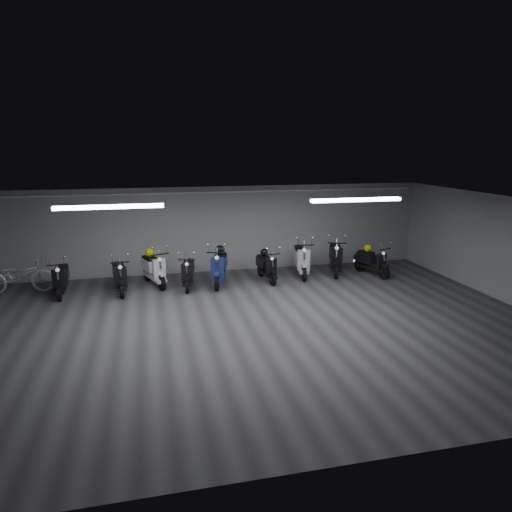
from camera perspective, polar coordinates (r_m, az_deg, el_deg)
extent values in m
cube|color=#373739|center=(10.93, -0.81, -8.59)|extent=(14.00, 10.00, 0.01)
cube|color=gray|center=(10.21, -0.86, 6.19)|extent=(14.00, 10.00, 0.01)
cube|color=gray|center=(15.29, -4.85, 3.26)|extent=(14.00, 0.01, 2.80)
cube|color=gray|center=(5.99, 9.77, -13.55)|extent=(14.00, 0.01, 2.80)
cube|color=white|center=(11.01, -17.54, 5.76)|extent=(2.40, 0.18, 0.08)
cube|color=white|center=(12.13, 12.18, 6.74)|extent=(2.40, 0.18, 0.08)
cylinder|color=white|center=(15.04, -4.90, 7.78)|extent=(13.60, 0.05, 0.05)
imported|color=silver|center=(14.66, -27.14, -1.76)|extent=(1.95, 0.75, 1.25)
sphere|color=#C8C40B|center=(15.43, 13.51, 0.95)|extent=(0.24, 0.24, 0.24)
sphere|color=black|center=(14.08, -4.43, 0.76)|extent=(0.29, 0.29, 0.29)
sphere|color=#B7C50B|center=(14.25, -12.85, 0.41)|extent=(0.28, 0.28, 0.28)
sphere|color=black|center=(14.40, 1.01, 0.44)|extent=(0.24, 0.24, 0.24)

